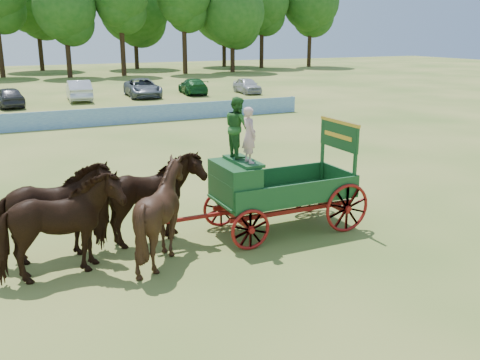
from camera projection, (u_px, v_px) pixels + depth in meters
name	position (u px, v px, depth m)	size (l,w,h in m)	color
ground	(261.00, 213.00, 16.55)	(160.00, 160.00, 0.00)	#A99A4C
horse_lead_left	(58.00, 228.00, 11.91)	(1.30, 2.86, 2.42)	black
horse_lead_right	(52.00, 213.00, 12.87)	(1.30, 2.86, 2.42)	black
horse_wheel_left	(162.00, 213.00, 12.90)	(1.95, 2.20, 2.42)	black
horse_wheel_right	(149.00, 200.00, 13.86)	(1.30, 2.86, 2.42)	black
farm_dray	(259.00, 176.00, 14.51)	(6.00, 2.00, 3.78)	maroon
sponsor_banner	(106.00, 117.00, 31.65)	(26.00, 0.08, 1.05)	#1F58A9
parked_cars	(8.00, 95.00, 40.21)	(42.15, 7.06, 1.64)	silver
treeline	(24.00, 0.00, 66.32)	(90.59, 23.95, 15.00)	#382314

